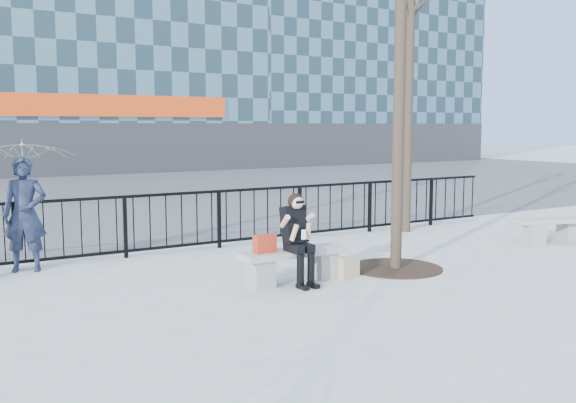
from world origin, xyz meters
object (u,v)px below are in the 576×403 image
bench_second (552,227)px  standing_man (25,214)px  bench_main (293,262)px  seated_woman (298,239)px

bench_second → standing_man: standing_man is taller
bench_main → standing_man: standing_man is taller
bench_second → seated_woman: bearing=-160.5°
bench_main → seated_woman: bearing=-90.0°
bench_main → seated_woman: seated_woman is taller
bench_second → seated_woman: seated_woman is taller
bench_main → seated_woman: size_ratio=1.23×
bench_second → bench_main: bearing=-162.0°
seated_woman → standing_man: standing_man is taller
seated_woman → standing_man: size_ratio=0.73×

